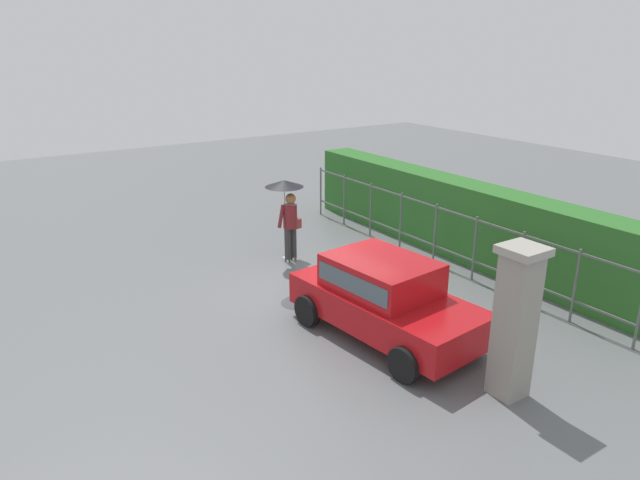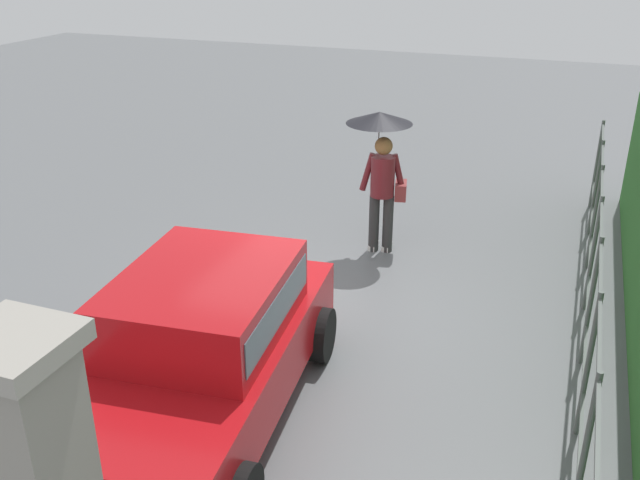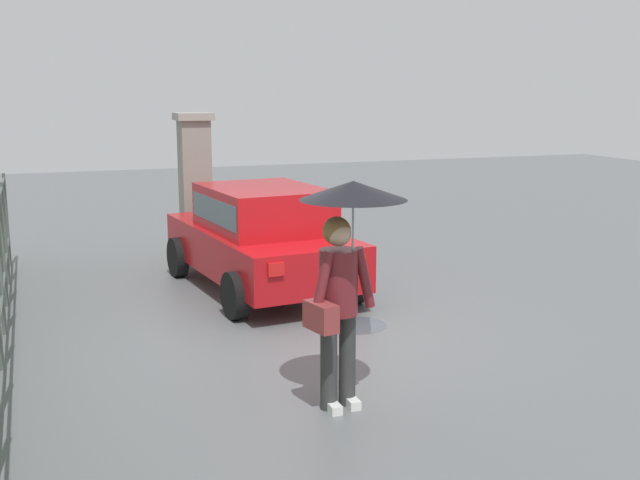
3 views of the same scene
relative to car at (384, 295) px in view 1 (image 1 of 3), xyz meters
The scene contains 7 objects.
ground_plane 2.46m from the car, behind, with size 40.00×40.00×0.00m, color slate.
car is the anchor object (origin of this frame).
pedestrian 4.36m from the car, behind, with size 0.93×0.93×2.04m.
gate_pillar 2.59m from the car, ahead, with size 0.60×0.60×2.42m.
fence_section 4.03m from the car, 122.92° to the left, with size 10.13×0.05×1.50m.
hedge_row 4.84m from the car, 116.90° to the left, with size 11.08×0.90×1.90m, color #2D6B28.
puddle_near 2.27m from the car, 163.91° to the right, with size 0.74×0.74×0.00m, color #4C545B.
Camera 1 is at (9.65, -6.47, 5.16)m, focal length 32.32 mm.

